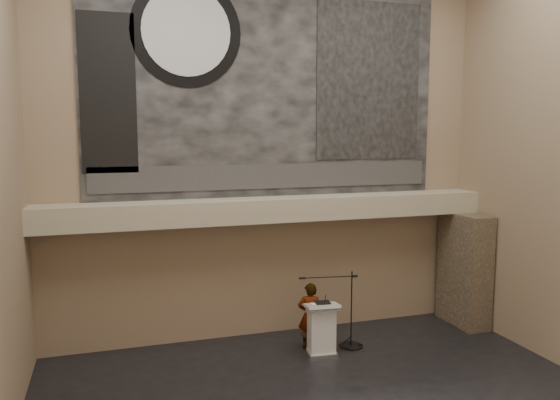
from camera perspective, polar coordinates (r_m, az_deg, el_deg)
name	(u,v)px	position (r m, az deg, el deg)	size (l,w,h in m)	color
wall_back	(269,149)	(12.24, -1.14, 5.33)	(10.00, 0.02, 8.50)	#91765C
wall_front	(537,178)	(5.11, 25.23, 2.08)	(10.00, 0.02, 8.50)	#91765C
soffit	(275,209)	(11.97, -0.58, -0.96)	(10.00, 0.80, 0.50)	tan
sprinkler_left	(203,226)	(11.60, -8.09, -2.69)	(0.04, 0.04, 0.06)	#B2893D
sprinkler_right	(354,218)	(12.65, 7.75, -1.87)	(0.04, 0.04, 0.06)	#B2893D
banner	(269,83)	(12.25, -1.11, 12.12)	(8.00, 0.05, 5.00)	black
banner_text_strip	(270,176)	(12.21, -1.04, 2.50)	(7.76, 0.02, 0.55)	#2F2F2F
banner_clock_rim	(186,31)	(11.96, -9.75, 16.98)	(2.30, 2.30, 0.02)	black
banner_clock_face	(187,31)	(11.94, -9.73, 16.99)	(1.84, 1.84, 0.02)	silver
banner_building_print	(369,81)	(13.10, 9.29, 12.15)	(2.60, 0.02, 3.60)	black
banner_brick_print	(108,94)	(11.69, -17.54, 10.56)	(1.10, 0.02, 3.20)	black
stone_pier	(464,269)	(13.97, 18.71, -6.85)	(0.60, 1.40, 2.70)	#413528
lectern	(322,329)	(11.69, 4.37, -13.34)	(0.72, 0.55, 1.13)	silver
binder	(323,303)	(11.53, 4.48, -10.65)	(0.30, 0.24, 0.04)	black
papers	(317,305)	(11.46, 3.90, -10.85)	(0.20, 0.28, 0.01)	white
speaker_person	(310,316)	(11.98, 3.14, -11.96)	(0.52, 0.34, 1.44)	beige
mic_stand	(349,335)	(12.28, 7.25, -13.85)	(1.39, 0.52, 1.67)	black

